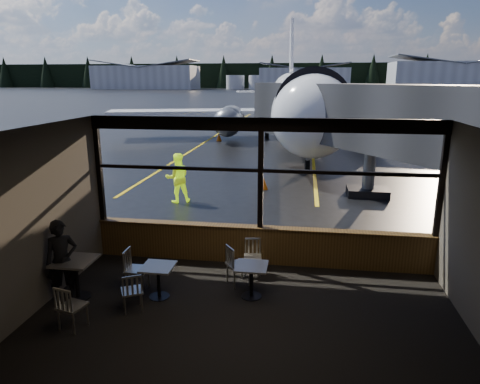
% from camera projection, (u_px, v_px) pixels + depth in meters
% --- Properties ---
extents(ground_plane, '(520.00, 520.00, 0.00)m').
position_uv_depth(ground_plane, '(303.00, 94.00, 125.11)').
color(ground_plane, black).
rests_on(ground_plane, ground).
extents(carpet_floor, '(8.00, 6.00, 0.01)m').
position_uv_depth(carpet_floor, '(242.00, 332.00, 7.52)').
color(carpet_floor, black).
rests_on(carpet_floor, ground).
extents(ceiling, '(8.00, 6.00, 0.04)m').
position_uv_depth(ceiling, '(242.00, 134.00, 6.63)').
color(ceiling, '#38332D').
rests_on(ceiling, ground).
extents(wall_left, '(0.04, 6.00, 3.50)m').
position_uv_depth(wall_left, '(21.00, 228.00, 7.65)').
color(wall_left, '#4D473E').
rests_on(wall_left, ground).
extents(wall_back, '(8.00, 0.04, 3.50)m').
position_uv_depth(wall_back, '(198.00, 349.00, 4.21)').
color(wall_back, '#4D473E').
rests_on(wall_back, ground).
extents(window_sill, '(8.00, 0.28, 0.90)m').
position_uv_depth(window_sill, '(260.00, 246.00, 10.28)').
color(window_sill, '#4B3216').
rests_on(window_sill, ground).
extents(window_header, '(8.00, 0.18, 0.30)m').
position_uv_depth(window_header, '(261.00, 124.00, 9.53)').
color(window_header, black).
rests_on(window_header, ground).
extents(mullion_left, '(0.12, 0.12, 2.60)m').
position_uv_depth(mullion_left, '(99.00, 169.00, 10.40)').
color(mullion_left, black).
rests_on(mullion_left, ground).
extents(mullion_centre, '(0.12, 0.12, 2.60)m').
position_uv_depth(mullion_centre, '(261.00, 175.00, 9.83)').
color(mullion_centre, black).
rests_on(mullion_centre, ground).
extents(mullion_right, '(0.12, 0.12, 2.60)m').
position_uv_depth(mullion_right, '(442.00, 181.00, 9.26)').
color(mullion_right, black).
rests_on(mullion_right, ground).
extents(window_transom, '(8.00, 0.10, 0.08)m').
position_uv_depth(window_transom, '(261.00, 170.00, 9.80)').
color(window_transom, black).
rests_on(window_transom, ground).
extents(airliner, '(30.28, 35.46, 10.26)m').
position_uv_depth(airliner, '(298.00, 67.00, 30.02)').
color(airliner, white).
rests_on(airliner, ground_plane).
extents(jet_bridge, '(9.08, 11.10, 4.84)m').
position_uv_depth(jet_bridge, '(383.00, 137.00, 14.51)').
color(jet_bridge, '#2F2F32').
rests_on(jet_bridge, ground_plane).
extents(cafe_table_near, '(0.64, 0.64, 0.70)m').
position_uv_depth(cafe_table_near, '(251.00, 281.00, 8.68)').
color(cafe_table_near, '#9A948E').
rests_on(cafe_table_near, carpet_floor).
extents(cafe_table_mid, '(0.63, 0.63, 0.69)m').
position_uv_depth(cafe_table_mid, '(159.00, 282.00, 8.67)').
color(cafe_table_mid, '#A8A29A').
rests_on(cafe_table_mid, carpet_floor).
extents(cafe_table_left, '(0.76, 0.76, 0.84)m').
position_uv_depth(cafe_table_left, '(77.00, 279.00, 8.63)').
color(cafe_table_left, gray).
rests_on(cafe_table_left, carpet_floor).
extents(chair_near_w, '(0.69, 0.69, 0.91)m').
position_uv_depth(chair_near_w, '(238.00, 265.00, 9.20)').
color(chair_near_w, '#B4B0A3').
rests_on(chair_near_w, carpet_floor).
extents(chair_near_n, '(0.50, 0.50, 0.82)m').
position_uv_depth(chair_near_n, '(253.00, 258.00, 9.68)').
color(chair_near_n, beige).
rests_on(chair_near_n, carpet_floor).
extents(chair_mid_s, '(0.60, 0.60, 0.81)m').
position_uv_depth(chair_mid_s, '(132.00, 291.00, 8.15)').
color(chair_mid_s, beige).
rests_on(chair_mid_s, carpet_floor).
extents(chair_mid_w, '(0.51, 0.51, 0.92)m').
position_uv_depth(chair_mid_w, '(137.00, 270.00, 8.95)').
color(chair_mid_w, '#B5B0A4').
rests_on(chair_mid_w, carpet_floor).
extents(chair_left_s, '(0.58, 0.58, 0.87)m').
position_uv_depth(chair_left_s, '(72.00, 306.00, 7.55)').
color(chair_left_s, '#BCB7A9').
rests_on(chair_left_s, carpet_floor).
extents(passenger, '(0.73, 0.68, 1.68)m').
position_uv_depth(passenger, '(62.00, 261.00, 8.47)').
color(passenger, black).
rests_on(passenger, carpet_floor).
extents(ground_crew, '(1.07, 0.98, 1.79)m').
position_uv_depth(ground_crew, '(178.00, 178.00, 15.35)').
color(ground_crew, '#BFF219').
rests_on(ground_crew, ground_plane).
extents(cone_nose, '(0.34, 0.34, 0.47)m').
position_uv_depth(cone_nose, '(264.00, 184.00, 17.27)').
color(cone_nose, '#E64707').
rests_on(cone_nose, ground_plane).
extents(cone_wing, '(0.39, 0.39, 0.54)m').
position_uv_depth(cone_wing, '(219.00, 137.00, 30.85)').
color(cone_wing, '#DA4306').
rests_on(cone_wing, ground_plane).
extents(hangar_left, '(45.00, 18.00, 11.00)m').
position_uv_depth(hangar_left, '(146.00, 76.00, 191.14)').
color(hangar_left, silver).
rests_on(hangar_left, ground_plane).
extents(hangar_mid, '(38.00, 15.00, 10.00)m').
position_uv_depth(hangar_mid, '(304.00, 78.00, 185.97)').
color(hangar_mid, silver).
rests_on(hangar_mid, ground_plane).
extents(hangar_right, '(50.00, 20.00, 12.00)m').
position_uv_depth(hangar_right, '(456.00, 75.00, 170.38)').
color(hangar_right, silver).
rests_on(hangar_right, ground_plane).
extents(fuel_tank_a, '(8.00, 8.00, 6.00)m').
position_uv_depth(fuel_tank_a, '(235.00, 82.00, 187.93)').
color(fuel_tank_a, silver).
rests_on(fuel_tank_a, ground_plane).
extents(fuel_tank_b, '(8.00, 8.00, 6.00)m').
position_uv_depth(fuel_tank_b, '(258.00, 82.00, 186.49)').
color(fuel_tank_b, silver).
rests_on(fuel_tank_b, ground_plane).
extents(fuel_tank_c, '(8.00, 8.00, 6.00)m').
position_uv_depth(fuel_tank_c, '(281.00, 82.00, 185.05)').
color(fuel_tank_c, silver).
rests_on(fuel_tank_c, ground_plane).
extents(treeline, '(360.00, 3.00, 12.00)m').
position_uv_depth(treeline, '(305.00, 76.00, 209.61)').
color(treeline, black).
rests_on(treeline, ground_plane).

